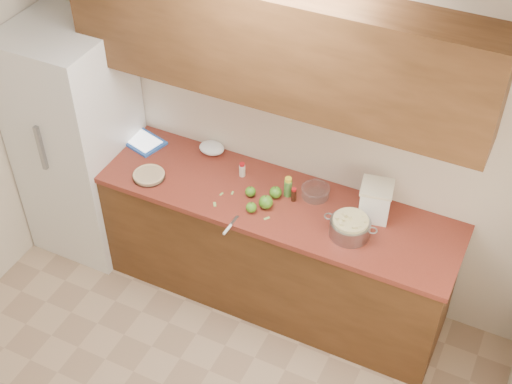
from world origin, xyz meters
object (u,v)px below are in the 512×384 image
at_px(pie, 149,175).
at_px(flour_canister, 376,201).
at_px(tablet, 143,142).
at_px(colander, 350,227).

xyz_separation_m(pie, flour_canister, (1.48, 0.31, 0.10)).
distance_m(pie, tablet, 0.39).
relative_size(colander, tablet, 1.04).
xyz_separation_m(flour_canister, tablet, (-1.72, -0.00, -0.11)).
distance_m(pie, flour_canister, 1.51).
distance_m(colander, tablet, 1.66).
relative_size(pie, tablet, 0.67).
height_order(colander, tablet, colander).
bearing_deg(flour_canister, pie, -168.28).
xyz_separation_m(colander, flour_canister, (0.08, 0.23, 0.06)).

